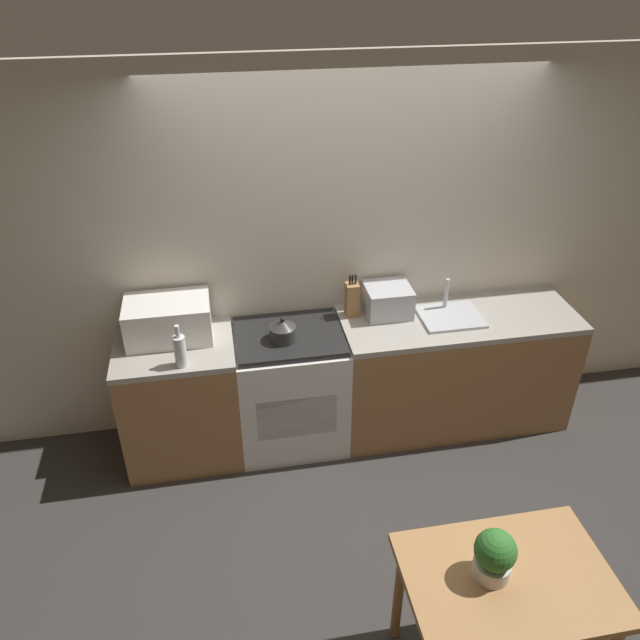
% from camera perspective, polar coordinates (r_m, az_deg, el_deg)
% --- Properties ---
extents(ground_plane, '(16.00, 16.00, 0.00)m').
position_cam_1_polar(ground_plane, '(4.22, 5.35, -17.05)').
color(ground_plane, '#33302D').
extents(wall_back, '(10.00, 0.06, 2.60)m').
position_cam_1_polar(wall_back, '(4.31, 2.29, 6.20)').
color(wall_back, beige).
rests_on(wall_back, ground_plane).
extents(counter_left_run, '(0.77, 0.62, 0.90)m').
position_cam_1_polar(counter_left_run, '(4.41, -12.57, -7.12)').
color(counter_left_run, olive).
rests_on(counter_left_run, ground_plane).
extents(counter_right_run, '(1.66, 0.62, 0.90)m').
position_cam_1_polar(counter_right_run, '(4.68, 12.07, -4.42)').
color(counter_right_run, olive).
rests_on(counter_right_run, ground_plane).
extents(stove_range, '(0.74, 0.62, 0.90)m').
position_cam_1_polar(stove_range, '(4.41, -2.71, -6.22)').
color(stove_range, silver).
rests_on(stove_range, ground_plane).
extents(kettle, '(0.18, 0.18, 0.17)m').
position_cam_1_polar(kettle, '(4.06, -3.42, -0.95)').
color(kettle, '#2D2D2D').
rests_on(kettle, stove_range).
extents(microwave, '(0.55, 0.36, 0.27)m').
position_cam_1_polar(microwave, '(4.16, -13.70, 0.02)').
color(microwave, silver).
rests_on(microwave, counter_left_run).
extents(bottle, '(0.08, 0.08, 0.29)m').
position_cam_1_polar(bottle, '(3.89, -12.67, -2.71)').
color(bottle, silver).
rests_on(bottle, counter_left_run).
extents(knife_block, '(0.09, 0.10, 0.31)m').
position_cam_1_polar(knife_block, '(4.29, 2.94, 1.91)').
color(knife_block, '#9E7042').
rests_on(knife_block, counter_right_run).
extents(toaster_oven, '(0.31, 0.29, 0.21)m').
position_cam_1_polar(toaster_oven, '(4.34, 6.21, 1.80)').
color(toaster_oven, '#ADAFB5').
rests_on(toaster_oven, counter_right_run).
extents(sink_basin, '(0.42, 0.35, 0.24)m').
position_cam_1_polar(sink_basin, '(4.40, 11.82, 0.41)').
color(sink_basin, '#ADAFB5').
rests_on(sink_basin, counter_right_run).
extents(dining_table, '(0.94, 0.65, 0.74)m').
position_cam_1_polar(dining_table, '(3.20, 16.65, -22.63)').
color(dining_table, '#9E7042').
rests_on(dining_table, ground_plane).
extents(potted_plant, '(0.19, 0.19, 0.25)m').
position_cam_1_polar(potted_plant, '(3.00, 15.66, -19.98)').
color(potted_plant, beige).
rests_on(potted_plant, dining_table).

